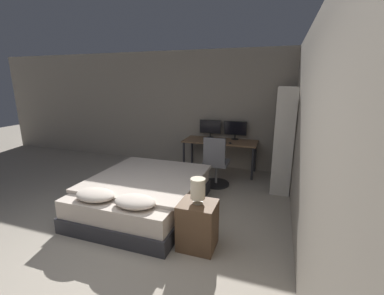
# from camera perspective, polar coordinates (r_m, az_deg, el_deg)

# --- Properties ---
(ground_plane) EXTENTS (20.00, 20.00, 0.00)m
(ground_plane) POSITION_cam_1_polar(r_m,az_deg,el_deg) (3.28, -20.51, -24.25)
(ground_plane) COLOR #9E9384
(wall_back) EXTENTS (12.00, 0.06, 2.70)m
(wall_back) POSITION_cam_1_polar(r_m,az_deg,el_deg) (6.15, 2.15, 8.37)
(wall_back) COLOR #9E9384
(wall_back) RESTS_ON ground_plane
(wall_side_right) EXTENTS (0.06, 12.00, 2.70)m
(wall_side_right) POSITION_cam_1_polar(r_m,az_deg,el_deg) (3.49, 23.86, 2.40)
(wall_side_right) COLOR #9E9384
(wall_side_right) RESTS_ON ground_plane
(bed) EXTENTS (1.67, 2.05, 0.60)m
(bed) POSITION_cam_1_polar(r_m,az_deg,el_deg) (4.22, -10.52, -10.11)
(bed) COLOR #2D2D33
(bed) RESTS_ON ground_plane
(nightstand) EXTENTS (0.44, 0.40, 0.59)m
(nightstand) POSITION_cam_1_polar(r_m,az_deg,el_deg) (3.29, 1.26, -16.86)
(nightstand) COLOR brown
(nightstand) RESTS_ON ground_plane
(bedside_lamp) EXTENTS (0.18, 0.18, 0.31)m
(bedside_lamp) POSITION_cam_1_polar(r_m,az_deg,el_deg) (3.07, 1.31, -9.19)
(bedside_lamp) COLOR gray
(bedside_lamp) RESTS_ON nightstand
(desk) EXTENTS (1.61, 0.66, 0.73)m
(desk) POSITION_cam_1_polar(r_m,az_deg,el_deg) (5.75, 6.24, 0.75)
(desk) COLOR #846042
(desk) RESTS_ON ground_plane
(monitor_left) EXTENTS (0.51, 0.16, 0.41)m
(monitor_left) POSITION_cam_1_polar(r_m,az_deg,el_deg) (5.97, 4.11, 4.44)
(monitor_left) COLOR black
(monitor_left) RESTS_ON desk
(monitor_right) EXTENTS (0.51, 0.16, 0.41)m
(monitor_right) POSITION_cam_1_polar(r_m,az_deg,el_deg) (5.85, 9.59, 4.07)
(monitor_right) COLOR black
(monitor_right) RESTS_ON desk
(keyboard) EXTENTS (0.35, 0.13, 0.02)m
(keyboard) POSITION_cam_1_polar(r_m,az_deg,el_deg) (5.51, 5.74, 1.12)
(keyboard) COLOR black
(keyboard) RESTS_ON desk
(computer_mouse) EXTENTS (0.07, 0.05, 0.04)m
(computer_mouse) POSITION_cam_1_polar(r_m,az_deg,el_deg) (5.46, 8.45, 1.00)
(computer_mouse) COLOR black
(computer_mouse) RESTS_ON desk
(office_chair) EXTENTS (0.52, 0.52, 1.00)m
(office_chair) POSITION_cam_1_polar(r_m,az_deg,el_deg) (5.02, 5.30, -4.15)
(office_chair) COLOR black
(office_chair) RESTS_ON ground_plane
(bookshelf) EXTENTS (0.33, 0.92, 1.91)m
(bookshelf) POSITION_cam_1_polar(r_m,az_deg,el_deg) (5.01, 19.75, 2.60)
(bookshelf) COLOR beige
(bookshelf) RESTS_ON ground_plane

